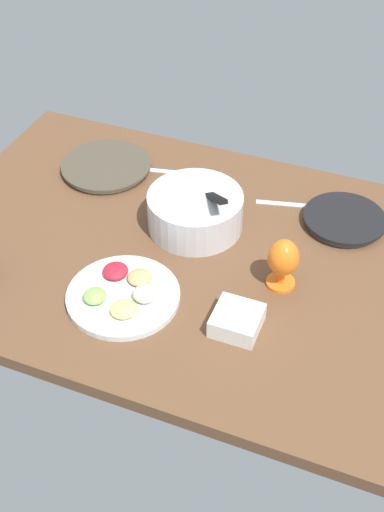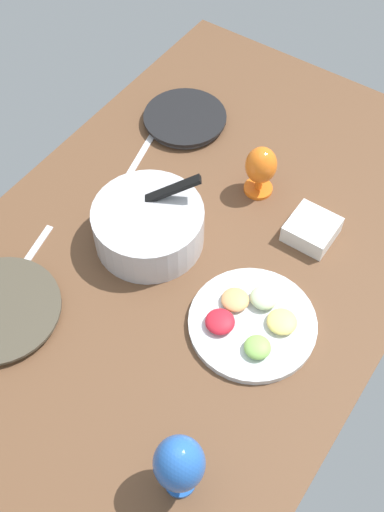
{
  "view_description": "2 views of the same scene",
  "coord_description": "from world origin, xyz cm",
  "px_view_note": "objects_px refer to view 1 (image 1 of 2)",
  "views": [
    {
      "loc": [
        50.18,
        -131.2,
        126.87
      ],
      "look_at": [
        0.2,
        -5.57,
        3.71
      ],
      "focal_mm": 47.39,
      "sensor_mm": 36.0,
      "label": 1
    },
    {
      "loc": [
        -78.06,
        -52.42,
        127.73
      ],
      "look_at": [
        -5.69,
        -2.61,
        3.71
      ],
      "focal_mm": 44.03,
      "sensor_mm": 36.0,
      "label": 2
    }
  ],
  "objects_px": {
    "dinner_plate_left": "(106,167)",
    "square_bowl_white": "(237,320)",
    "hurricane_glass_orange": "(283,260)",
    "fruit_platter": "(124,294)",
    "dinner_plate_right": "(344,220)",
    "mixing_bowl": "(195,210)"
  },
  "relations": [
    {
      "from": "dinner_plate_right",
      "to": "square_bowl_white",
      "type": "relative_size",
      "value": 2.08
    },
    {
      "from": "dinner_plate_left",
      "to": "fruit_platter",
      "type": "bearing_deg",
      "value": -58.52
    },
    {
      "from": "mixing_bowl",
      "to": "square_bowl_white",
      "type": "bearing_deg",
      "value": -53.89
    },
    {
      "from": "dinner_plate_left",
      "to": "hurricane_glass_orange",
      "type": "height_order",
      "value": "hurricane_glass_orange"
    },
    {
      "from": "fruit_platter",
      "to": "hurricane_glass_orange",
      "type": "xyz_separation_m",
      "value": [
        0.36,
        0.2,
        0.07
      ]
    },
    {
      "from": "dinner_plate_right",
      "to": "hurricane_glass_orange",
      "type": "height_order",
      "value": "hurricane_glass_orange"
    },
    {
      "from": "dinner_plate_left",
      "to": "mixing_bowl",
      "type": "distance_m",
      "value": 0.41
    },
    {
      "from": "mixing_bowl",
      "to": "fruit_platter",
      "type": "distance_m",
      "value": 0.35
    },
    {
      "from": "hurricane_glass_orange",
      "to": "fruit_platter",
      "type": "bearing_deg",
      "value": -150.92
    },
    {
      "from": "square_bowl_white",
      "to": "dinner_plate_left",
      "type": "bearing_deg",
      "value": 141.42
    },
    {
      "from": "dinner_plate_right",
      "to": "fruit_platter",
      "type": "distance_m",
      "value": 0.7
    },
    {
      "from": "mixing_bowl",
      "to": "fruit_platter",
      "type": "bearing_deg",
      "value": -100.71
    },
    {
      "from": "square_bowl_white",
      "to": "hurricane_glass_orange",
      "type": "bearing_deg",
      "value": 72.98
    },
    {
      "from": "fruit_platter",
      "to": "dinner_plate_left",
      "type": "bearing_deg",
      "value": 121.48
    },
    {
      "from": "dinner_plate_right",
      "to": "square_bowl_white",
      "type": "bearing_deg",
      "value": -107.81
    },
    {
      "from": "hurricane_glass_orange",
      "to": "dinner_plate_left",
      "type": "bearing_deg",
      "value": 156.01
    },
    {
      "from": "dinner_plate_right",
      "to": "hurricane_glass_orange",
      "type": "relative_size",
      "value": 1.64
    },
    {
      "from": "mixing_bowl",
      "to": "hurricane_glass_orange",
      "type": "xyz_separation_m",
      "value": [
        0.3,
        -0.14,
        0.03
      ]
    },
    {
      "from": "square_bowl_white",
      "to": "dinner_plate_right",
      "type": "bearing_deg",
      "value": 72.19
    },
    {
      "from": "dinner_plate_left",
      "to": "square_bowl_white",
      "type": "distance_m",
      "value": 0.78
    },
    {
      "from": "dinner_plate_right",
      "to": "fruit_platter",
      "type": "height_order",
      "value": "fruit_platter"
    },
    {
      "from": "dinner_plate_right",
      "to": "square_bowl_white",
      "type": "xyz_separation_m",
      "value": [
        -0.16,
        -0.5,
        0.02
      ]
    }
  ]
}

